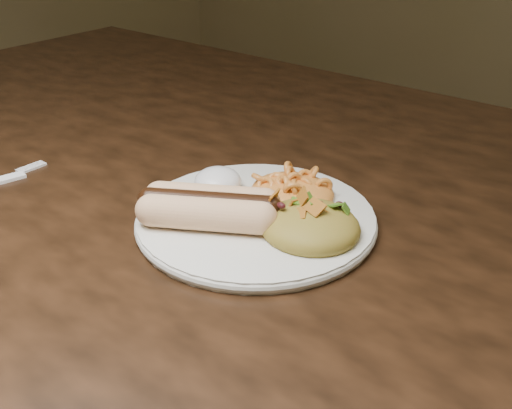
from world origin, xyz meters
The scene contains 6 objects.
table centered at (0.00, 0.00, 0.66)m, with size 1.60×0.90×0.75m.
plate centered at (0.06, -0.06, 0.76)m, with size 0.24×0.24×0.01m, color silver.
hotdog centered at (0.03, -0.11, 0.78)m, with size 0.11×0.11×0.03m.
mac_and_cheese centered at (0.06, -0.01, 0.78)m, with size 0.09×0.08×0.03m, color gold.
sour_cream centered at (-0.01, -0.05, 0.78)m, with size 0.05×0.05×0.03m, color white.
taco_salad centered at (0.12, -0.06, 0.78)m, with size 0.10×0.09×0.04m.
Camera 1 is at (0.38, -0.47, 1.05)m, focal length 42.00 mm.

